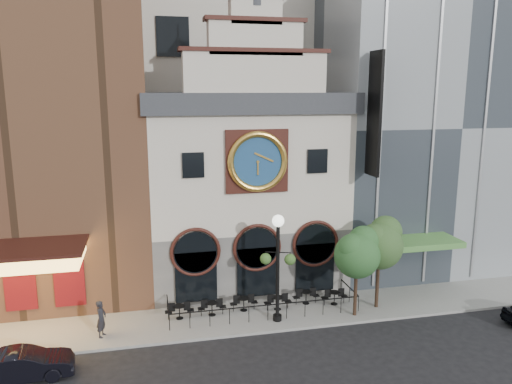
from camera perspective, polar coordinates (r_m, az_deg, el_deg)
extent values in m
plane|color=black|center=(27.17, 2.00, -15.82)|extent=(120.00, 120.00, 0.00)
cube|color=gray|center=(29.31, 0.74, -13.50)|extent=(44.00, 5.00, 0.15)
cube|color=#605E5B|center=(33.55, -1.43, -6.37)|extent=(12.00, 8.00, 4.00)
cube|color=silver|center=(32.28, -1.48, 2.95)|extent=(12.00, 8.00, 7.00)
cube|color=#2D3035|center=(31.91, -1.52, 10.25)|extent=(12.60, 8.60, 1.20)
cube|color=#371610|center=(28.20, 0.11, 3.53)|extent=(3.60, 0.25, 3.60)
cylinder|color=navy|center=(28.06, 0.18, 3.49)|extent=(3.10, 0.12, 3.10)
torus|color=#BE8E37|center=(27.98, 0.21, 3.47)|extent=(3.46, 0.36, 3.46)
cube|color=brown|center=(34.01, -24.70, 10.81)|extent=(14.00, 12.00, 25.00)
cube|color=#FFBF59|center=(27.74, -26.46, -6.77)|extent=(7.00, 3.40, 0.70)
cube|color=#371610|center=(27.62, -26.55, -5.88)|extent=(7.40, 3.80, 0.15)
cube|color=maroon|center=(29.96, -25.34, -9.79)|extent=(5.60, 0.15, 2.60)
cube|color=gray|center=(38.49, 17.41, 7.58)|extent=(14.00, 12.00, 20.00)
cube|color=#569945|center=(32.01, 18.40, -5.44)|extent=(4.50, 2.40, 0.35)
cube|color=black|center=(29.27, 13.38, 8.63)|extent=(0.18, 1.60, 7.00)
cylinder|color=black|center=(28.33, -8.76, -12.75)|extent=(0.68, 0.68, 0.03)
cylinder|color=black|center=(28.49, -8.74, -13.43)|extent=(0.06, 0.06, 0.72)
cylinder|color=black|center=(28.51, -5.07, -12.50)|extent=(0.68, 0.68, 0.03)
cylinder|color=black|center=(28.67, -5.05, -13.17)|extent=(0.06, 0.06, 0.72)
cylinder|color=black|center=(28.97, -1.41, -12.05)|extent=(0.68, 0.68, 0.03)
cylinder|color=black|center=(29.12, -1.41, -12.71)|extent=(0.06, 0.06, 0.72)
cylinder|color=black|center=(29.11, 2.49, -11.94)|extent=(0.68, 0.68, 0.03)
cylinder|color=black|center=(29.26, 2.49, -12.60)|extent=(0.06, 0.06, 0.72)
cylinder|color=black|center=(29.96, 5.75, -11.28)|extent=(0.68, 0.68, 0.03)
cylinder|color=black|center=(30.10, 5.74, -11.93)|extent=(0.06, 0.06, 0.72)
cylinder|color=black|center=(30.09, 8.96, -11.26)|extent=(0.68, 0.68, 0.03)
cylinder|color=black|center=(30.24, 8.94, -11.90)|extent=(0.06, 0.06, 0.72)
imported|color=black|center=(25.26, -25.04, -17.48)|extent=(4.34, 1.89, 1.39)
imported|color=black|center=(27.27, -17.27, -13.66)|extent=(0.66, 0.81, 1.93)
cylinder|color=black|center=(27.09, 2.49, -9.29)|extent=(0.19, 0.19, 5.41)
cylinder|color=black|center=(28.10, 2.44, -14.14)|extent=(0.48, 0.48, 0.32)
sphere|color=white|center=(26.19, 2.55, -3.31)|extent=(0.65, 0.65, 0.65)
sphere|color=#284F1F|center=(26.84, 1.11, -7.64)|extent=(0.61, 0.61, 0.61)
sphere|color=#284F1F|center=(26.79, 3.91, -7.70)|extent=(0.61, 0.61, 0.61)
cylinder|color=#382619|center=(29.98, 13.70, -10.11)|extent=(0.21, 0.21, 2.87)
sphere|color=#2E5220|center=(29.23, 13.91, -6.00)|extent=(2.67, 2.67, 2.67)
sphere|color=#2E5220|center=(29.51, 14.61, -4.41)|extent=(1.85, 1.85, 1.85)
sphere|color=#2E5220|center=(28.73, 13.41, -5.21)|extent=(1.64, 1.64, 1.64)
cylinder|color=#382619|center=(28.73, 11.30, -11.16)|extent=(0.19, 0.19, 2.71)
sphere|color=#235521|center=(27.98, 11.47, -7.13)|extent=(2.52, 2.52, 2.52)
sphere|color=#235521|center=(28.22, 12.19, -5.55)|extent=(1.74, 1.74, 1.74)
sphere|color=#235521|center=(27.51, 10.93, -6.37)|extent=(1.55, 1.55, 1.55)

